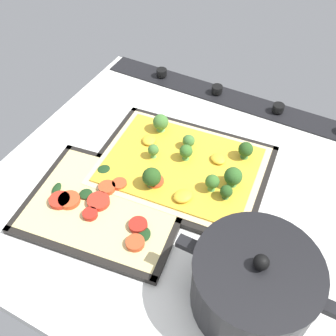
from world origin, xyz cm
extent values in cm
cube|color=silver|center=(0.00, 0.00, -1.50)|extent=(81.10, 72.39, 3.00)
cube|color=black|center=(0.00, -32.69, 0.40)|extent=(77.85, 7.00, 0.80)
cylinder|color=black|center=(-8.11, -32.69, 1.70)|extent=(2.80, 2.80, 1.80)
cylinder|color=black|center=(8.11, -32.69, 1.70)|extent=(2.80, 2.80, 1.80)
cylinder|color=black|center=(24.33, -32.69, 1.70)|extent=(2.80, 2.80, 1.80)
cube|color=black|center=(4.47, -4.56, 0.25)|extent=(38.52, 30.74, 0.50)
cube|color=black|center=(5.64, -17.74, 0.65)|extent=(36.20, 4.38, 1.30)
cube|color=black|center=(3.31, 8.62, 0.65)|extent=(36.20, 4.38, 1.30)
cube|color=black|center=(-12.97, -6.10, 0.65)|extent=(3.63, 27.66, 1.30)
cube|color=black|center=(21.92, -3.02, 0.65)|extent=(3.63, 27.66, 1.30)
cube|color=beige|center=(4.47, -4.56, 1.00)|extent=(35.92, 28.14, 1.00)
cube|color=gold|center=(4.47, -4.56, 1.70)|extent=(33.00, 25.38, 0.40)
cone|color=#427635|center=(-7.29, -0.58, 2.37)|extent=(1.37, 1.37, 0.94)
sphere|color=#264C1C|center=(-7.29, -0.58, 3.77)|extent=(2.49, 2.49, 2.49)
cone|color=#4D8B3F|center=(-7.14, -4.36, 2.43)|extent=(2.01, 2.01, 1.07)
sphere|color=#2D5B23|center=(-7.14, -4.36, 4.34)|extent=(3.66, 3.66, 3.66)
cone|color=#5B9F46|center=(-4.02, -1.24, 2.53)|extent=(1.56, 1.56, 1.26)
sphere|color=#386B28|center=(-4.02, -1.24, 4.22)|extent=(2.84, 2.84, 2.84)
cone|color=#427635|center=(-6.66, -12.76, 2.48)|extent=(1.73, 1.73, 1.16)
sphere|color=#264C1C|center=(-6.66, -12.76, 4.24)|extent=(3.14, 3.14, 3.14)
cone|color=#5B9F46|center=(4.26, -6.47, 2.50)|extent=(1.54, 1.54, 1.21)
sphere|color=#386B28|center=(4.26, -6.47, 4.16)|extent=(2.80, 2.80, 2.80)
cone|color=#427635|center=(7.04, 3.29, 2.38)|extent=(2.08, 2.08, 0.96)
sphere|color=#264C1C|center=(7.04, 3.29, 4.28)|extent=(3.79, 3.79, 3.79)
cone|color=#68AD54|center=(5.32, -9.97, 2.31)|extent=(1.49, 1.49, 0.82)
sphere|color=#427533|center=(5.32, -9.97, 3.73)|extent=(2.70, 2.70, 2.70)
cone|color=#68AD54|center=(13.34, -12.01, 2.42)|extent=(1.96, 1.96, 1.05)
sphere|color=#427533|center=(13.34, -12.01, 4.29)|extent=(3.57, 3.57, 3.57)
cone|color=#68AD54|center=(10.62, -3.76, 2.49)|extent=(1.31, 1.31, 1.19)
sphere|color=#427533|center=(10.62, -3.76, 3.98)|extent=(2.38, 2.38, 2.38)
ellipsoid|color=gold|center=(-2.07, -9.13, 2.41)|extent=(4.16, 3.84, 1.18)
ellipsoid|color=gold|center=(13.79, -7.34, 2.39)|extent=(4.23, 4.31, 1.13)
ellipsoid|color=gold|center=(0.45, 3.41, 2.49)|extent=(4.98, 5.10, 1.37)
cube|color=black|center=(12.94, 11.39, 0.25)|extent=(33.53, 27.93, 0.50)
cube|color=black|center=(14.46, 0.06, 0.65)|extent=(30.48, 5.27, 1.30)
cube|color=black|center=(11.41, 22.72, 0.65)|extent=(30.48, 5.27, 1.30)
cube|color=black|center=(-1.63, 9.43, 0.65)|extent=(4.40, 24.01, 1.30)
cube|color=black|center=(27.51, 13.35, 0.65)|extent=(4.40, 24.01, 1.30)
cube|color=#CFBD7C|center=(12.94, 11.39, 0.95)|extent=(30.83, 25.23, 0.90)
cylinder|color=red|center=(14.14, 11.84, 1.90)|extent=(4.38, 4.38, 1.00)
cylinder|color=#D14723|center=(6.86, 2.34, 1.90)|extent=(3.65, 3.65, 1.00)
cylinder|color=#B22319|center=(4.51, 13.01, 1.90)|extent=(3.51, 3.51, 1.00)
cylinder|color=#B22319|center=(13.82, 15.11, 1.90)|extent=(2.87, 2.87, 1.00)
cylinder|color=#D14723|center=(14.60, 8.17, 1.90)|extent=(3.43, 3.43, 1.00)
cylinder|color=red|center=(20.97, 15.16, 1.90)|extent=(4.12, 4.12, 1.00)
cylinder|color=#D14723|center=(3.02, 16.54, 1.90)|extent=(3.40, 3.40, 1.00)
cylinder|color=#D14723|center=(12.92, 6.21, 1.90)|extent=(2.99, 2.99, 1.00)
cylinder|color=#D14723|center=(19.38, 14.26, 1.90)|extent=(4.25, 4.25, 1.00)
ellipsoid|color=#193819|center=(2.52, 14.16, 1.80)|extent=(3.29, 3.75, 0.60)
ellipsoid|color=#193819|center=(23.47, 13.04, 1.80)|extent=(2.53, 3.47, 0.60)
ellipsoid|color=#193819|center=(18.05, 4.28, 1.80)|extent=(3.81, 3.84, 0.60)
ellipsoid|color=#193819|center=(17.48, 11.41, 1.80)|extent=(3.73, 3.73, 0.60)
cylinder|color=black|center=(-18.47, 16.16, 5.14)|extent=(19.35, 19.35, 10.28)
cylinder|color=black|center=(-18.47, 16.16, 10.68)|extent=(19.73, 19.73, 0.80)
sphere|color=black|center=(-18.47, 16.16, 12.28)|extent=(2.40, 2.40, 2.40)
cube|color=black|center=(-29.94, 16.16, 8.43)|extent=(3.60, 2.00, 1.20)
cube|color=black|center=(-6.99, 16.16, 8.43)|extent=(3.60, 2.00, 1.20)
camera|label=1|loc=(-20.00, 47.57, 63.11)|focal=42.53mm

